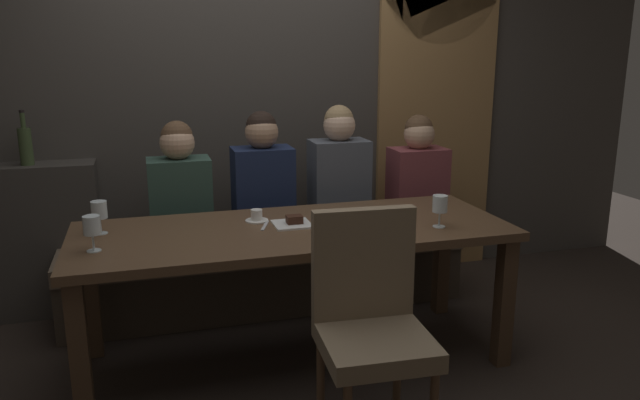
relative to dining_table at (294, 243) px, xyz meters
The scene contains 18 objects.
ground 0.65m from the dining_table, ahead, with size 9.00×9.00×0.00m, color black.
back_wall_tiled 1.49m from the dining_table, 90.00° to the left, with size 6.00×0.12×3.00m, color #423D38.
arched_door 1.91m from the dining_table, 40.43° to the left, with size 0.90×0.05×2.55m.
back_counter 1.87m from the dining_table, 146.14° to the left, with size 1.10×0.28×0.95m, color #38342F.
dining_table is the anchor object (origin of this frame).
banquette_bench 0.82m from the dining_table, 90.00° to the left, with size 2.50×0.44×0.45m.
chair_near_side 0.74m from the dining_table, 78.51° to the right, with size 0.47×0.47×0.98m.
diner_redhead 0.87m from the dining_table, 127.25° to the left, with size 0.36×0.24×0.77m.
diner_bearded 0.71m from the dining_table, 92.13° to the left, with size 0.36×0.24×0.81m.
diner_far_end 0.87m from the dining_table, 56.45° to the left, with size 0.36×0.24×0.83m.
diner_near_end 1.25m from the dining_table, 35.04° to the left, with size 0.36×0.24×0.76m.
wine_bottle_pale_label 1.76m from the dining_table, 143.55° to the left, with size 0.08×0.08×0.33m.
wine_glass_near_left 0.98m from the dining_table, behind, with size 0.08×0.08×0.16m.
wine_glass_center_front 0.97m from the dining_table, behind, with size 0.08×0.08×0.16m.
wine_glass_end_right 0.77m from the dining_table, 15.90° to the right, with size 0.08×0.08×0.16m.
espresso_cup 0.25m from the dining_table, 135.71° to the left, with size 0.12×0.12×0.06m.
dessert_plate 0.11m from the dining_table, 79.93° to the left, with size 0.19×0.19×0.05m.
fork_on_table 0.17m from the dining_table, 157.48° to the left, with size 0.02×0.17×0.01m, color silver.
Camera 1 is at (-0.71, -2.92, 1.63)m, focal length 34.54 mm.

